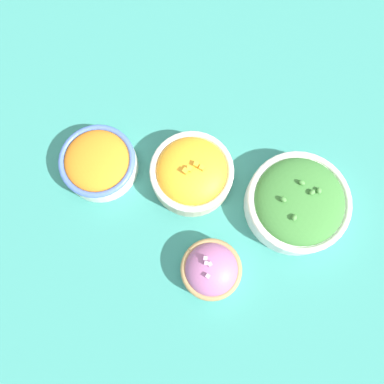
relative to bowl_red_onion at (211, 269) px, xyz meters
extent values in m
plane|color=#337F75|center=(0.03, 0.15, -0.03)|extent=(3.00, 3.00, 0.00)
cylinder|color=white|center=(0.00, 0.00, -0.01)|extent=(0.11, 0.11, 0.04)
torus|color=#997A4C|center=(0.00, 0.00, 0.01)|extent=(0.11, 0.11, 0.01)
ellipsoid|color=#9E5B8E|center=(0.00, 0.00, 0.01)|extent=(0.10, 0.10, 0.06)
cube|color=#C699C1|center=(0.00, 0.02, 0.04)|extent=(0.01, 0.01, 0.01)
cube|color=#C699C1|center=(-0.01, -0.01, 0.04)|extent=(0.01, 0.01, 0.01)
cube|color=#C699C1|center=(0.00, 0.01, 0.04)|extent=(0.01, 0.01, 0.01)
cube|color=#C699C1|center=(-0.01, 0.01, 0.04)|extent=(0.01, 0.01, 0.01)
cylinder|color=white|center=(0.21, 0.05, -0.01)|extent=(0.20, 0.20, 0.05)
torus|color=silver|center=(0.21, 0.05, 0.02)|extent=(0.20, 0.20, 0.01)
ellipsoid|color=#387533|center=(0.21, 0.05, 0.02)|extent=(0.17, 0.17, 0.05)
ellipsoid|color=#47893D|center=(0.17, 0.02, 0.05)|extent=(0.02, 0.02, 0.01)
ellipsoid|color=#47893D|center=(0.22, 0.05, 0.05)|extent=(0.01, 0.01, 0.01)
ellipsoid|color=#47893D|center=(0.22, 0.07, 0.05)|extent=(0.01, 0.02, 0.01)
ellipsoid|color=#47893D|center=(0.17, 0.06, 0.05)|extent=(0.01, 0.01, 0.01)
ellipsoid|color=#47893D|center=(0.24, 0.05, 0.05)|extent=(0.01, 0.01, 0.01)
cylinder|color=silver|center=(-0.12, 0.28, -0.01)|extent=(0.15, 0.15, 0.04)
torus|color=#4766B7|center=(-0.12, 0.28, 0.01)|extent=(0.15, 0.15, 0.01)
ellipsoid|color=orange|center=(-0.12, 0.28, 0.01)|extent=(0.13, 0.13, 0.05)
cylinder|color=beige|center=(0.04, 0.18, -0.01)|extent=(0.16, 0.16, 0.05)
torus|color=silver|center=(0.04, 0.18, 0.02)|extent=(0.16, 0.16, 0.01)
ellipsoid|color=orange|center=(0.04, 0.18, 0.02)|extent=(0.14, 0.14, 0.05)
cube|color=#F4A828|center=(0.03, 0.18, 0.05)|extent=(0.01, 0.01, 0.01)
cube|color=#F4A828|center=(0.06, 0.17, 0.05)|extent=(0.01, 0.01, 0.01)
cube|color=#F4A828|center=(0.05, 0.18, 0.05)|extent=(0.01, 0.01, 0.01)
cube|color=#F4A828|center=(0.04, 0.18, 0.05)|extent=(0.01, 0.01, 0.01)
camera|label=1|loc=(-0.04, -0.01, 0.71)|focal=35.00mm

